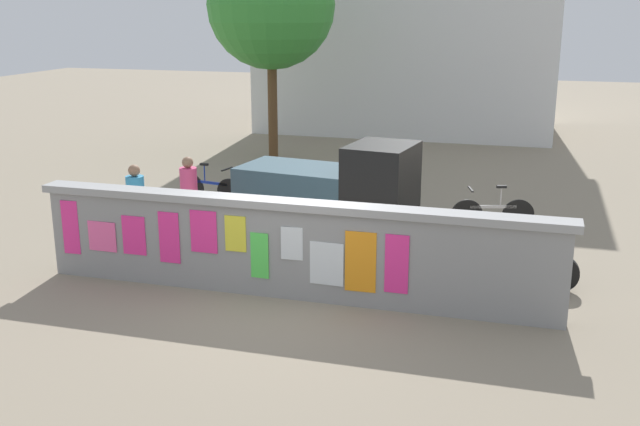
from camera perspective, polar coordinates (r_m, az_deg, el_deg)
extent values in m
plane|color=gray|center=(19.38, 5.25, 2.20)|extent=(60.00, 60.00, 0.00)
cube|color=gray|center=(11.72, -2.29, -3.05)|extent=(8.38, 0.30, 1.45)
cube|color=#999999|center=(11.49, -2.33, 0.67)|extent=(8.58, 0.42, 0.12)
cube|color=#F42D8C|center=(13.23, -18.51, -1.05)|extent=(0.30, 0.03, 0.93)
cube|color=#F9599E|center=(12.94, -16.30, -1.73)|extent=(0.52, 0.02, 0.51)
cube|color=#F42D8C|center=(12.61, -14.02, -1.68)|extent=(0.42, 0.01, 0.66)
cube|color=#F42D8C|center=(12.30, -11.44, -1.86)|extent=(0.36, 0.02, 0.85)
cube|color=#F42D8C|center=(11.99, -8.88, -1.43)|extent=(0.46, 0.02, 0.69)
cube|color=yellow|center=(11.78, -6.48, -1.59)|extent=(0.35, 0.01, 0.58)
cube|color=#4CD84C|center=(11.73, -4.64, -3.26)|extent=(0.30, 0.02, 0.74)
cube|color=silver|center=(11.48, -2.17, -2.34)|extent=(0.35, 0.03, 0.53)
cube|color=silver|center=(11.42, 0.51, -3.90)|extent=(0.54, 0.03, 0.68)
cube|color=orange|center=(11.27, 3.11, -3.76)|extent=(0.48, 0.02, 0.95)
cube|color=#F42D8C|center=(11.16, 5.87, -3.91)|extent=(0.36, 0.02, 0.91)
cylinder|color=black|center=(15.55, 5.78, 0.15)|extent=(0.72, 0.29, 0.70)
cylinder|color=black|center=(14.37, 4.13, -1.11)|extent=(0.72, 0.29, 0.70)
cylinder|color=black|center=(16.48, -2.48, 1.10)|extent=(0.72, 0.29, 0.70)
cylinder|color=black|center=(15.37, -4.65, -0.01)|extent=(0.72, 0.29, 0.70)
cube|color=black|center=(14.80, 4.69, 2.38)|extent=(1.40, 1.65, 1.50)
cube|color=#334C59|center=(15.55, -1.60, 1.94)|extent=(2.58, 1.82, 0.90)
cylinder|color=black|center=(12.67, 17.87, -4.41)|extent=(0.60, 0.12, 0.60)
cylinder|color=black|center=(12.73, 12.02, -3.88)|extent=(0.60, 0.14, 0.60)
cube|color=black|center=(12.59, 15.03, -2.95)|extent=(1.01, 0.28, 0.32)
cube|color=black|center=(12.55, 14.18, -2.09)|extent=(0.57, 0.24, 0.10)
cube|color=#262626|center=(12.50, 17.63, -1.99)|extent=(0.06, 0.56, 0.03)
cylinder|color=black|center=(15.53, 11.14, -0.17)|extent=(0.64, 0.23, 0.66)
cylinder|color=black|center=(15.77, 14.88, -0.16)|extent=(0.64, 0.23, 0.66)
cube|color=silver|center=(15.59, 13.06, 0.47)|extent=(0.92, 0.31, 0.06)
cylinder|color=silver|center=(15.57, 13.65, 1.25)|extent=(0.04, 0.04, 0.40)
cube|color=black|center=(15.53, 13.70, 1.97)|extent=(0.21, 0.13, 0.05)
cube|color=black|center=(15.40, 11.43, 1.80)|extent=(0.16, 0.43, 0.03)
cylinder|color=black|center=(17.19, -6.91, 1.55)|extent=(0.66, 0.16, 0.66)
cylinder|color=black|center=(17.78, -9.75, 1.90)|extent=(0.66, 0.16, 0.66)
cube|color=#1933A5|center=(17.44, -8.38, 2.30)|extent=(0.94, 0.21, 0.06)
cylinder|color=#1933A5|center=(17.47, -8.81, 3.05)|extent=(0.03, 0.03, 0.40)
cube|color=black|center=(17.43, -8.84, 3.69)|extent=(0.21, 0.11, 0.05)
cube|color=black|center=(17.09, -7.11, 3.35)|extent=(0.12, 0.44, 0.03)
cylinder|color=purple|center=(14.63, -13.51, -1.00)|extent=(0.12, 0.12, 0.80)
cylinder|color=purple|center=(14.49, -13.95, -1.18)|extent=(0.12, 0.12, 0.80)
cylinder|color=#338CBF|center=(14.38, -13.91, 1.58)|extent=(0.39, 0.39, 0.60)
sphere|color=#8C664C|center=(14.29, -14.01, 3.17)|extent=(0.22, 0.22, 0.22)
cylinder|color=#BF6626|center=(15.00, -9.78, -0.38)|extent=(0.12, 0.12, 0.80)
cylinder|color=#BF6626|center=(15.16, -9.97, -0.21)|extent=(0.12, 0.12, 0.80)
cylinder|color=#D83F72|center=(14.91, -10.00, 2.29)|extent=(0.48, 0.48, 0.60)
sphere|color=#8C664C|center=(14.82, -10.07, 3.83)|extent=(0.22, 0.22, 0.22)
cylinder|color=brown|center=(22.51, -3.64, 8.22)|extent=(0.28, 0.28, 3.19)
sphere|color=#338A31|center=(22.32, -3.77, 15.60)|extent=(3.70, 3.70, 3.70)
cube|color=silver|center=(28.00, 6.95, 14.87)|extent=(10.39, 5.34, 8.33)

